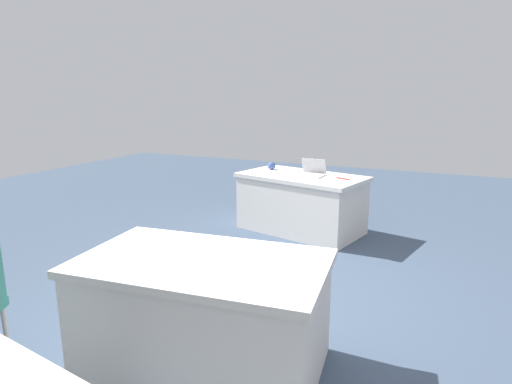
# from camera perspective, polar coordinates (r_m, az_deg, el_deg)

# --- Properties ---
(ground_plane) EXTENTS (14.40, 14.40, 0.00)m
(ground_plane) POSITION_cam_1_polar(r_m,az_deg,el_deg) (3.80, 0.62, -14.15)
(ground_plane) COLOR #3D4C60
(table_foreground) EXTENTS (1.69, 1.17, 0.73)m
(table_foreground) POSITION_cam_1_polar(r_m,az_deg,el_deg) (5.52, 6.02, -1.45)
(table_foreground) COLOR silver
(table_foreground) RESTS_ON ground
(table_mid_right) EXTENTS (1.63, 1.07, 0.73)m
(table_mid_right) POSITION_cam_1_polar(r_m,az_deg,el_deg) (2.85, -6.95, -15.68)
(table_mid_right) COLOR silver
(table_mid_right) RESTS_ON ground
(laptop_silver) EXTENTS (0.33, 0.31, 0.21)m
(laptop_silver) POSITION_cam_1_polar(r_m,az_deg,el_deg) (5.39, 7.31, 2.56)
(laptop_silver) COLOR silver
(laptop_silver) RESTS_ON table_foreground
(yarn_ball) EXTENTS (0.11, 0.11, 0.11)m
(yarn_ball) POSITION_cam_1_polar(r_m,az_deg,el_deg) (5.80, 2.09, 3.51)
(yarn_ball) COLOR #3F5999
(yarn_ball) RESTS_ON table_foreground
(scissors_red) EXTENTS (0.18, 0.10, 0.01)m
(scissors_red) POSITION_cam_1_polar(r_m,az_deg,el_deg) (5.26, 11.46, 1.75)
(scissors_red) COLOR red
(scissors_red) RESTS_ON table_foreground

